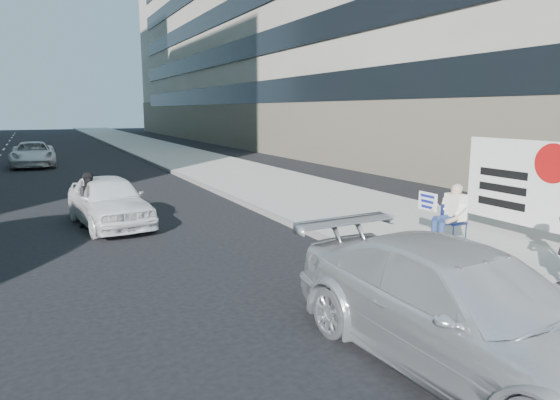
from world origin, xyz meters
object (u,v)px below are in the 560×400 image
motorcycle (91,202)px  protest_banner (522,183)px  white_sedan_far (33,154)px  seated_protester (450,211)px  white_sedan_near (109,200)px  parked_sedan (463,311)px

motorcycle → protest_banner: bearing=-43.5°
white_sedan_far → motorcycle: size_ratio=2.30×
seated_protester → protest_banner: (1.84, -0.28, 0.53)m
seated_protester → motorcycle: 8.82m
seated_protester → white_sedan_near: seated_protester is taller
seated_protester → protest_banner: size_ratio=0.43×
parked_sedan → white_sedan_near: parked_sedan is taller
protest_banner → white_sedan_far: protest_banner is taller
white_sedan_far → motorcycle: (1.31, -16.31, -0.02)m
parked_sedan → white_sedan_far: (-4.40, 25.91, -0.06)m
white_sedan_far → seated_protester: bearing=-69.3°
protest_banner → parked_sedan: protest_banner is taller
white_sedan_near → motorcycle: motorcycle is taller
seated_protester → parked_sedan: size_ratio=0.27×
seated_protester → white_sedan_far: seated_protester is taller
seated_protester → protest_banner: 1.94m
seated_protester → white_sedan_far: bearing=109.7°
parked_sedan → white_sedan_far: 26.28m
seated_protester → white_sedan_near: size_ratio=0.33×
white_sedan_near → parked_sedan: bearing=-81.3°
motorcycle → seated_protester: bearing=-49.1°
white_sedan_near → protest_banner: bearing=-43.8°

